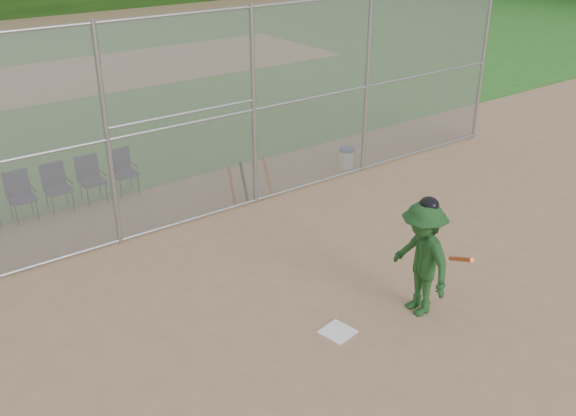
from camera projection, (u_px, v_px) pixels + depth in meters
ground at (390, 336)px, 9.26m from camera, size 100.00×100.00×0.00m
grass_strip at (25, 83)px, 22.36m from camera, size 100.00×100.00×0.00m
dirt_patch_far at (25, 83)px, 22.36m from camera, size 24.00×24.00×0.00m
backstop_fence at (209, 115)px, 12.01m from camera, size 16.09×0.09×4.00m
home_plate at (337, 332)px, 9.34m from camera, size 0.50×0.50×0.02m
batter_at_plate at (422, 258)px, 9.46m from camera, size 1.06×1.40×1.90m
water_cooler at (347, 158)px, 15.15m from camera, size 0.36×0.36×0.46m
spare_bats at (250, 180)px, 13.44m from camera, size 0.96×0.36×0.84m
chair_2 at (22, 197)px, 12.51m from camera, size 0.54×0.52×0.96m
chair_3 at (58, 188)px, 12.89m from camera, size 0.54×0.52×0.96m
chair_4 at (92, 180)px, 13.27m from camera, size 0.54×0.52×0.96m
chair_5 at (125, 173)px, 13.65m from camera, size 0.54×0.52×0.96m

